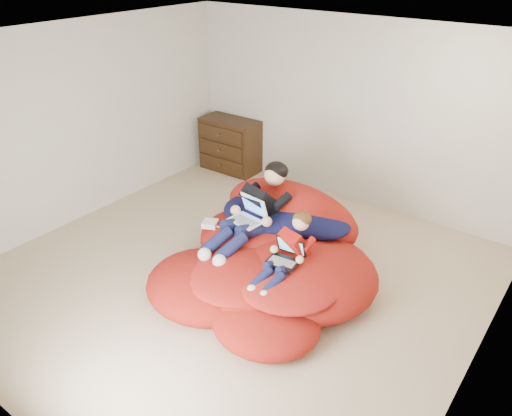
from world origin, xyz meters
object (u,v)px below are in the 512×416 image
at_px(younger_boy, 289,249).
at_px(laptop_black, 286,255).
at_px(beanbag_pile, 270,258).
at_px(laptop_white, 249,214).
at_px(dresser, 230,145).
at_px(older_boy, 257,206).

bearing_deg(younger_boy, laptop_black, -90.00).
relative_size(beanbag_pile, laptop_white, 6.26).
relative_size(dresser, older_boy, 0.70).
height_order(younger_boy, laptop_white, younger_boy).
height_order(dresser, laptop_black, dresser).
relative_size(dresser, younger_boy, 1.07).
bearing_deg(dresser, laptop_white, -45.91).
bearing_deg(dresser, older_boy, -43.90).
bearing_deg(younger_boy, laptop_white, 159.44).
height_order(dresser, younger_boy, younger_boy).
relative_size(dresser, laptop_black, 2.83).
xyz_separation_m(beanbag_pile, younger_boy, (0.35, -0.18, 0.34)).
xyz_separation_m(beanbag_pile, older_boy, (-0.34, 0.21, 0.43)).
distance_m(beanbag_pile, laptop_white, 0.53).
xyz_separation_m(older_boy, younger_boy, (0.70, -0.39, -0.09)).
xyz_separation_m(younger_boy, laptop_white, (-0.70, 0.26, 0.05)).
xyz_separation_m(beanbag_pile, laptop_white, (-0.34, 0.08, 0.40)).
distance_m(dresser, laptop_white, 2.71).
distance_m(dresser, younger_boy, 3.40).
bearing_deg(older_boy, dresser, 136.10).
height_order(dresser, laptop_white, dresser).
height_order(beanbag_pile, laptop_white, laptop_white).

